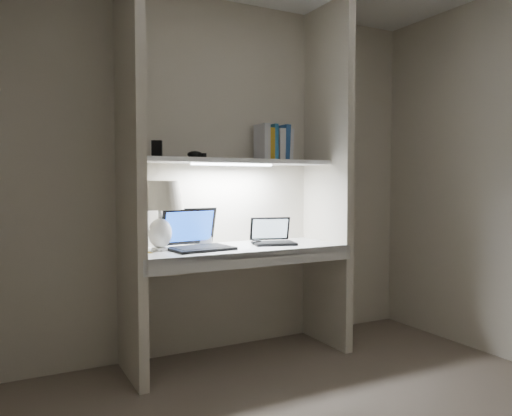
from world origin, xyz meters
TOP-DOWN VIEW (x-y plane):
  - back_wall at (0.00, 1.50)m, footprint 3.20×0.01m
  - alcove_panel_left at (-0.73, 1.23)m, footprint 0.06×0.55m
  - alcove_panel_right at (0.73, 1.23)m, footprint 0.06×0.55m
  - desk at (0.00, 1.23)m, footprint 1.40×0.55m
  - desk_apron at (0.00, 0.96)m, footprint 1.46×0.03m
  - shelf at (0.00, 1.32)m, footprint 1.40×0.36m
  - strip_light at (0.00, 1.32)m, footprint 0.60×0.04m
  - table_lamp at (-0.53, 1.28)m, footprint 0.30×0.30m
  - laptop_main at (-0.30, 1.25)m, footprint 0.43×0.38m
  - laptop_netbook at (0.27, 1.25)m, footprint 0.35×0.32m
  - speaker at (-0.17, 1.43)m, footprint 0.10×0.07m
  - mouse at (0.16, 1.27)m, footprint 0.11×0.09m
  - cable_coil at (0.20, 1.17)m, footprint 0.11×0.11m
  - sticky_note at (-0.64, 1.22)m, footprint 0.07×0.07m
  - book_row at (0.35, 1.37)m, footprint 0.25×0.17m
  - shelf_box at (-0.52, 1.37)m, footprint 0.08×0.07m
  - shelf_gadget at (-0.26, 1.35)m, footprint 0.14×0.11m

SIDE VIEW (x-z plane):
  - desk_apron at x=0.00m, z-range 0.67..0.77m
  - desk at x=0.00m, z-range 0.73..0.77m
  - sticky_note at x=-0.64m, z-range 0.77..0.77m
  - cable_coil at x=0.20m, z-range 0.77..0.78m
  - mouse at x=0.16m, z-range 0.77..0.81m
  - laptop_netbook at x=0.27m, z-range 0.72..0.91m
  - laptop_main at x=-0.30m, z-range 0.70..0.96m
  - speaker at x=-0.17m, z-range 0.77..0.91m
  - table_lamp at x=-0.53m, z-range 0.85..1.29m
  - back_wall at x=0.00m, z-range 0.00..2.50m
  - alcove_panel_left at x=-0.73m, z-range 0.00..2.50m
  - alcove_panel_right at x=0.73m, z-range 0.00..2.50m
  - strip_light at x=0.00m, z-range 1.32..1.34m
  - shelf at x=0.00m, z-range 1.34..1.36m
  - shelf_gadget at x=-0.26m, z-range 1.37..1.42m
  - shelf_box at x=-0.52m, z-range 1.36..1.48m
  - book_row at x=0.35m, z-range 1.36..1.62m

